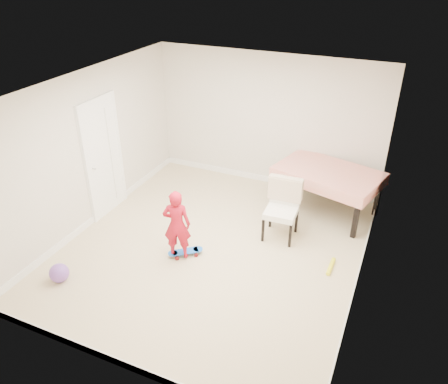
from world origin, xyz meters
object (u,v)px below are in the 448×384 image
at_px(balloon, 59,273).
at_px(dining_chair, 281,210).
at_px(child, 177,227).
at_px(dining_table, 326,191).
at_px(skateboard, 186,253).

bearing_deg(balloon, dining_chair, 42.36).
height_order(child, balloon, child).
relative_size(dining_table, balloon, 6.24).
bearing_deg(child, dining_table, -147.13).
height_order(dining_table, balloon, dining_table).
xyz_separation_m(child, balloon, (-1.30, -1.17, -0.43)).
xyz_separation_m(dining_chair, skateboard, (-1.19, -1.09, -0.46)).
relative_size(dining_chair, child, 0.89).
bearing_deg(child, balloon, 22.59).
distance_m(skateboard, child, 0.54).
height_order(dining_chair, child, child).
xyz_separation_m(dining_table, child, (-1.77, -2.29, 0.16)).
bearing_deg(skateboard, dining_table, 13.24).
height_order(dining_chair, balloon, dining_chair).
distance_m(dining_chair, child, 1.72).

